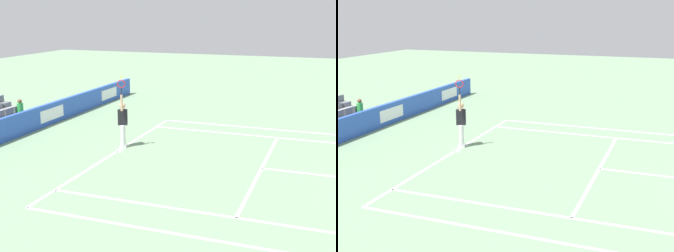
% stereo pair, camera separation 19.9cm
% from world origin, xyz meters
% --- Properties ---
extents(line_baseline, '(10.97, 0.10, 0.01)m').
position_xyz_m(line_baseline, '(0.00, -11.89, 0.00)').
color(line_baseline, white).
rests_on(line_baseline, ground).
extents(line_service, '(8.23, 0.10, 0.01)m').
position_xyz_m(line_service, '(0.00, -6.40, 0.00)').
color(line_service, white).
rests_on(line_service, ground).
extents(line_singles_sideline_left, '(0.10, 11.89, 0.01)m').
position_xyz_m(line_singles_sideline_left, '(4.12, -5.95, 0.00)').
color(line_singles_sideline_left, white).
rests_on(line_singles_sideline_left, ground).
extents(line_singles_sideline_right, '(0.10, 11.89, 0.01)m').
position_xyz_m(line_singles_sideline_right, '(-4.12, -5.95, 0.00)').
color(line_singles_sideline_right, white).
rests_on(line_singles_sideline_right, ground).
extents(line_doubles_sideline_left, '(0.10, 11.89, 0.01)m').
position_xyz_m(line_doubles_sideline_left, '(5.49, -5.95, 0.00)').
color(line_doubles_sideline_left, white).
rests_on(line_doubles_sideline_left, ground).
extents(line_doubles_sideline_right, '(0.10, 11.89, 0.01)m').
position_xyz_m(line_doubles_sideline_right, '(-5.49, -5.95, 0.00)').
color(line_doubles_sideline_right, white).
rests_on(line_doubles_sideline_right, ground).
extents(line_centre_mark, '(0.10, 0.20, 0.01)m').
position_xyz_m(line_centre_mark, '(0.00, -11.79, 0.00)').
color(line_centre_mark, white).
rests_on(line_centre_mark, ground).
extents(sponsor_barrier, '(23.17, 0.22, 1.00)m').
position_xyz_m(sponsor_barrier, '(0.00, -16.80, 0.50)').
color(sponsor_barrier, blue).
rests_on(sponsor_barrier, ground).
extents(tennis_player, '(0.54, 0.43, 2.85)m').
position_xyz_m(tennis_player, '(-0.65, -11.92, 0.99)').
color(tennis_player, white).
rests_on(tennis_player, ground).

